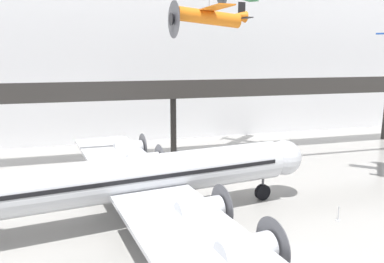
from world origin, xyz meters
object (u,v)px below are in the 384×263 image
object	(u,v)px
suspended_plane_orange_highwing	(209,17)
info_sign_pedestal	(272,242)
stanchion_barrier	(338,216)
airliner_silver_main	(131,179)

from	to	relation	value
suspended_plane_orange_highwing	info_sign_pedestal	size ratio (longest dim) A/B	8.02
stanchion_barrier	info_sign_pedestal	distance (m)	6.87
airliner_silver_main	info_sign_pedestal	bearing A→B (deg)	-45.70
airliner_silver_main	suspended_plane_orange_highwing	size ratio (longest dim) A/B	3.28
airliner_silver_main	stanchion_barrier	world-z (taller)	airliner_silver_main
airliner_silver_main	suspended_plane_orange_highwing	xyz separation A→B (m)	(7.48, 6.08, 11.38)
stanchion_barrier	airliner_silver_main	bearing A→B (deg)	166.06
suspended_plane_orange_highwing	info_sign_pedestal	xyz separation A→B (m)	(0.13, -11.92, -14.17)
airliner_silver_main	info_sign_pedestal	size ratio (longest dim) A/B	26.28
suspended_plane_orange_highwing	stanchion_barrier	size ratio (longest dim) A/B	9.23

